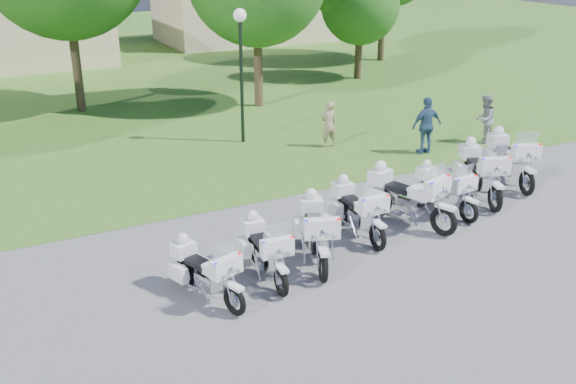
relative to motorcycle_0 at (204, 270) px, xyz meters
name	(u,v)px	position (x,y,z in m)	size (l,w,h in m)	color
ground	(324,244)	(3.28, 0.97, -0.60)	(100.00, 100.00, 0.00)	#5E5D63
grass_lawn	(92,60)	(3.28, 27.97, -0.60)	(100.00, 48.00, 0.01)	#3A6921
motorcycle_0	(204,270)	(0.00, 0.00, 0.00)	(1.12, 2.07, 1.44)	black
motorcycle_1	(265,249)	(1.44, 0.28, 0.01)	(0.81, 2.20, 1.48)	black
motorcycle_2	(316,230)	(2.76, 0.46, 0.10)	(1.37, 2.37, 1.67)	black
motorcycle_3	(357,209)	(4.28, 1.14, 0.05)	(0.82, 2.32, 1.56)	black
motorcycle_4	(406,195)	(5.72, 1.13, 0.13)	(1.39, 2.53, 1.76)	black
motorcycle_5	(444,189)	(7.04, 1.29, 0.01)	(0.82, 2.19, 1.47)	black
motorcycle_6	(480,171)	(8.59, 1.65, 0.14)	(1.44, 2.52, 1.77)	black
motorcycle_7	(510,157)	(10.15, 2.13, 0.13)	(1.36, 2.54, 1.76)	black
lamp_post	(241,44)	(4.79, 9.23, 2.79)	(0.44, 0.44, 4.53)	black
building_east	(244,9)	(14.28, 30.97, 1.47)	(11.44, 7.28, 4.10)	#C0AD8B
bystander_a	(329,125)	(7.15, 7.38, 0.19)	(0.57, 0.38, 1.58)	#9B8769
bystander_b	(484,119)	(12.16, 5.34, 0.24)	(0.82, 0.64, 1.69)	gray
bystander_c	(427,126)	(9.65, 5.33, 0.34)	(1.11, 0.46, 1.89)	#325178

